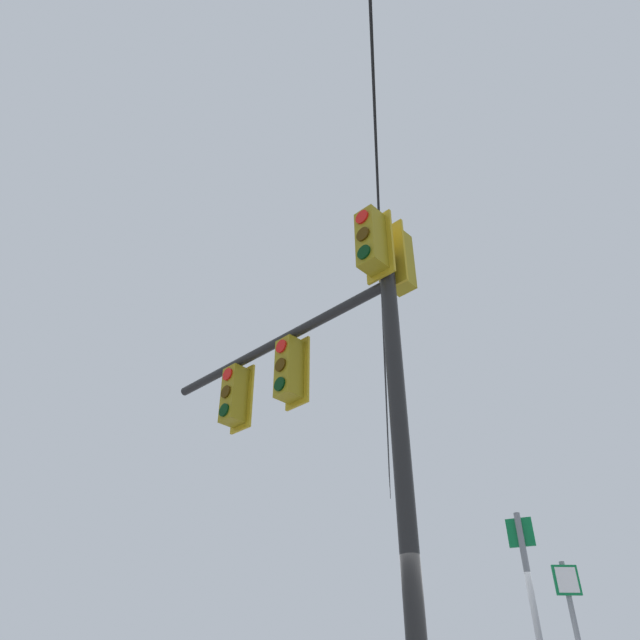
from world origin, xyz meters
TOP-DOWN VIEW (x-y plane):
  - signal_mast_assembly at (0.98, 0.75)m, footprint 4.57×1.63m
  - overhead_wire_span at (0.66, -0.34)m, footprint 12.57×29.16m

SIDE VIEW (x-z plane):
  - signal_mast_assembly at x=0.98m, z-range 1.47..8.34m
  - overhead_wire_span at x=0.66m, z-range 8.20..9.78m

